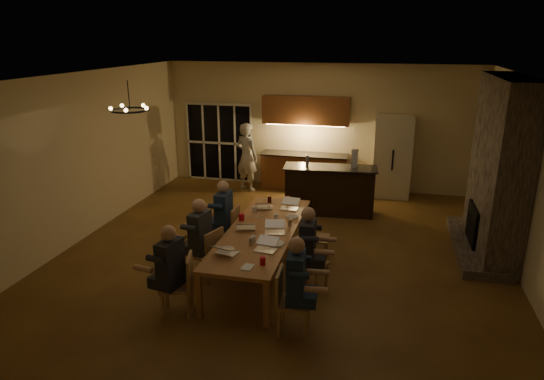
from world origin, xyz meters
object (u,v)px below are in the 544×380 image
at_px(chair_left_near, 177,285).
at_px(laptop_b, 265,244).
at_px(chair_right_far, 316,237).
at_px(bar_blender, 355,158).
at_px(person_right_mid, 307,249).
at_px(redcup_far, 288,200).
at_px(mug_mid, 276,217).
at_px(dining_table, 262,250).
at_px(can_cola, 269,200).
at_px(chair_left_far, 226,229).
at_px(person_left_far, 224,217).
at_px(laptop_e, 264,202).
at_px(plate_far, 292,217).
at_px(chair_right_mid, 311,263).
at_px(can_right, 290,222).
at_px(laptop_d, 275,227).
at_px(mug_back, 254,209).
at_px(standing_person, 247,157).
at_px(laptop_c, 246,222).
at_px(laptop_f, 289,203).
at_px(plate_left, 226,250).
at_px(chair_left_mid, 205,253).
at_px(mug_front, 253,239).
at_px(can_silver, 251,241).
at_px(person_left_near, 171,271).
at_px(bar_bottle, 307,161).
at_px(plate_near, 276,243).
at_px(redcup_near, 263,261).
at_px(refrigerator, 393,157).
at_px(person_right_near, 296,285).
at_px(person_left_mid, 200,239).
at_px(chandelier, 130,110).
at_px(laptop_a, 227,246).
at_px(redcup_mid, 241,217).
at_px(chair_right_near, 294,302).
at_px(bar_island, 329,190).

bearing_deg(chair_left_near, laptop_b, 108.74).
relative_size(chair_right_far, bar_blender, 2.21).
xyz_separation_m(person_right_mid, redcup_far, (-0.70, 1.91, 0.12)).
distance_m(chair_right_far, mug_mid, 0.80).
bearing_deg(dining_table, can_cola, 98.29).
distance_m(chair_left_far, person_left_far, 0.25).
height_order(laptop_e, plate_far, laptop_e).
xyz_separation_m(chair_right_mid, can_right, (-0.49, 0.72, 0.37)).
bearing_deg(chair_left_near, dining_table, 135.17).
distance_m(laptop_d, mug_back, 1.07).
xyz_separation_m(standing_person, laptop_c, (1.24, -4.33, -0.02)).
relative_size(chair_right_mid, laptop_f, 2.78).
bearing_deg(bar_blender, plate_left, -105.29).
xyz_separation_m(chair_left_mid, mug_front, (0.83, -0.04, 0.36)).
bearing_deg(can_silver, person_left_near, -132.02).
relative_size(person_left_far, bar_bottle, 5.75).
relative_size(standing_person, bar_blender, 4.37).
bearing_deg(plate_near, redcup_near, -91.17).
height_order(refrigerator, person_right_near, refrigerator).
relative_size(mug_back, bar_blender, 0.25).
distance_m(laptop_c, bar_bottle, 3.13).
distance_m(laptop_c, redcup_far, 1.51).
bearing_deg(person_left_far, refrigerator, 145.17).
distance_m(plate_near, bar_bottle, 3.60).
bearing_deg(person_left_mid, chair_right_mid, 99.30).
distance_m(chandelier, mug_back, 2.84).
distance_m(person_right_near, laptop_d, 1.66).
height_order(mug_back, plate_left, mug_back).
bearing_deg(bar_bottle, person_left_near, -103.79).
distance_m(standing_person, laptop_c, 4.50).
bearing_deg(mug_mid, laptop_a, -104.64).
xyz_separation_m(laptop_c, laptop_f, (0.52, 1.11, 0.00)).
relative_size(laptop_c, bar_bottle, 1.33).
relative_size(laptop_e, redcup_mid, 2.67).
bearing_deg(refrigerator, chair_right_mid, -103.05).
relative_size(chair_left_far, person_left_far, 0.64).
relative_size(mug_front, redcup_mid, 0.83).
xyz_separation_m(chair_right_far, chandelier, (-2.80, -1.09, 2.31)).
bearing_deg(dining_table, chair_right_near, -61.79).
bearing_deg(chandelier, bar_island, 52.60).
relative_size(person_right_near, mug_back, 13.80).
relative_size(chandelier, mug_back, 5.93).
xyz_separation_m(chair_right_near, mug_mid, (-0.74, 2.14, 0.36)).
distance_m(standing_person, redcup_near, 5.88).
relative_size(redcup_mid, can_right, 1.00).
bearing_deg(refrigerator, laptop_a, -112.66).
bearing_deg(plate_left, bar_blender, 68.60).
relative_size(refrigerator, redcup_near, 16.67).
bearing_deg(can_silver, redcup_far, 85.56).
relative_size(laptop_c, redcup_near, 2.67).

